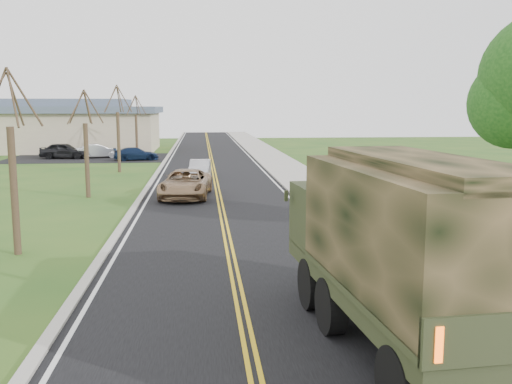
{
  "coord_description": "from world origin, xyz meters",
  "views": [
    {
      "loc": [
        -0.91,
        -9.0,
        4.83
      ],
      "look_at": [
        1.02,
        11.11,
        1.8
      ],
      "focal_mm": 40.0,
      "sensor_mm": 36.0,
      "label": 1
    }
  ],
  "objects": [
    {
      "name": "bare_tree_b",
      "position": [
        -7.0,
        22.0,
        2.48
      ],
      "size": [
        1.83,
        2.14,
        5.73
      ],
      "color": "#38281C",
      "rests_on": "ground"
    },
    {
      "name": "lot_car_silver",
      "position": [
        -10.72,
        46.22,
        0.66
      ],
      "size": [
        4.26,
        2.83,
        1.33
      ],
      "primitive_type": "imported",
      "rotation": [
        0.0,
        0.0,
        1.96
      ],
      "color": "#BABBC0",
      "rests_on": "ground"
    },
    {
      "name": "curb_right",
      "position": [
        4.15,
        40.0,
        0.06
      ],
      "size": [
        0.3,
        120.0,
        0.12
      ],
      "primitive_type": "cube",
      "color": "#9E998E",
      "rests_on": "ground"
    },
    {
      "name": "commercial_building",
      "position": [
        -15.98,
        55.97,
        2.69
      ],
      "size": [
        25.5,
        21.5,
        5.65
      ],
      "color": "tan",
      "rests_on": "ground"
    },
    {
      "name": "lot_car_dark",
      "position": [
        -13.68,
        45.75,
        0.75
      ],
      "size": [
        4.55,
        2.19,
        1.5
      ],
      "primitive_type": "imported",
      "rotation": [
        0.0,
        0.0,
        1.47
      ],
      "color": "black",
      "rests_on": "ground"
    },
    {
      "name": "bare_tree_d",
      "position": [
        -7.0,
        46.0,
        2.55
      ],
      "size": [
        1.88,
        2.2,
        5.91
      ],
      "color": "#38281C",
      "rests_on": "ground"
    },
    {
      "name": "curb_left",
      "position": [
        -4.15,
        40.0,
        0.05
      ],
      "size": [
        0.3,
        120.0,
        0.1
      ],
      "primitive_type": "cube",
      "color": "#9E998E",
      "rests_on": "ground"
    },
    {
      "name": "suv_champagne",
      "position": [
        -1.77,
        21.43,
        0.75
      ],
      "size": [
        2.98,
        5.58,
        1.49
      ],
      "primitive_type": "imported",
      "rotation": [
        0.0,
        0.0,
        -0.1
      ],
      "color": "#937453",
      "rests_on": "ground"
    },
    {
      "name": "military_truck",
      "position": [
        3.04,
        1.66,
        2.25
      ],
      "size": [
        3.34,
        8.06,
        3.93
      ],
      "rotation": [
        0.0,
        0.0,
        0.08
      ],
      "color": "black",
      "rests_on": "ground"
    },
    {
      "name": "lot_car_navy",
      "position": [
        -6.81,
        43.44,
        0.59
      ],
      "size": [
        4.27,
        2.36,
        1.17
      ],
      "primitive_type": "imported",
      "rotation": [
        0.0,
        0.0,
        1.76
      ],
      "color": "#101F3C",
      "rests_on": "ground"
    },
    {
      "name": "utility_box_near",
      "position": [
        4.6,
        0.45,
        0.5
      ],
      "size": [
        0.75,
        0.69,
        0.8
      ],
      "primitive_type": "cube",
      "rotation": [
        0.0,
        0.0,
        0.39
      ],
      "color": "#184421",
      "rests_on": "sidewalk_right"
    },
    {
      "name": "bare_tree_a",
      "position": [
        -7.0,
        10.0,
        2.63
      ],
      "size": [
        1.93,
        2.26,
        6.08
      ],
      "color": "#38281C",
      "rests_on": "ground"
    },
    {
      "name": "sedan_silver",
      "position": [
        -1.02,
        29.7,
        0.63
      ],
      "size": [
        1.59,
        3.91,
        1.26
      ],
      "primitive_type": "imported",
      "rotation": [
        0.0,
        0.0,
        -0.07
      ],
      "color": "silver",
      "rests_on": "ground"
    },
    {
      "name": "bare_tree_c",
      "position": [
        -7.0,
        34.0,
        2.78
      ],
      "size": [
        2.04,
        2.39,
        6.42
      ],
      "color": "#38281C",
      "rests_on": "ground"
    },
    {
      "name": "sidewalk_right",
      "position": [
        5.9,
        40.0,
        0.05
      ],
      "size": [
        3.2,
        120.0,
        0.1
      ],
      "primitive_type": "cube",
      "color": "#9E998E",
      "rests_on": "ground"
    },
    {
      "name": "road",
      "position": [
        0.0,
        40.0,
        0.01
      ],
      "size": [
        8.0,
        120.0,
        0.01
      ],
      "primitive_type": "cube",
      "color": "black",
      "rests_on": "ground"
    }
  ]
}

